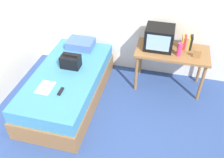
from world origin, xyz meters
TOP-DOWN VIEW (x-y plane):
  - ground_plane at (0.00, 0.00)m, footprint 8.00×8.00m
  - wall_back at (0.00, 2.00)m, footprint 5.20×0.10m
  - bed at (-0.91, 0.87)m, footprint 1.00×2.00m
  - desk at (0.64, 1.59)m, footprint 1.16×0.60m
  - tv at (0.40, 1.62)m, footprint 0.44×0.39m
  - water_bottle at (0.73, 1.47)m, footprint 0.07×0.07m
  - book_row at (0.84, 1.71)m, footprint 0.16×0.17m
  - picture_frame at (1.00, 1.48)m, footprint 0.11×0.02m
  - pillow at (-0.94, 1.63)m, footprint 0.45×0.34m
  - handbag at (-0.89, 1.04)m, footprint 0.30×0.20m
  - magazine at (-1.06, 0.47)m, footprint 0.21×0.29m
  - remote_dark at (-0.81, 0.44)m, footprint 0.04×0.16m

SIDE VIEW (x-z plane):
  - ground_plane at x=0.00m, z-range 0.00..0.00m
  - bed at x=-0.91m, z-range 0.00..0.52m
  - magazine at x=-1.06m, z-range 0.53..0.53m
  - remote_dark at x=-0.81m, z-range 0.53..0.55m
  - pillow at x=-0.94m, z-range 0.53..0.66m
  - handbag at x=-0.89m, z-range 0.51..0.74m
  - desk at x=0.64m, z-range 0.27..1.00m
  - picture_frame at x=1.00m, z-range 0.73..0.85m
  - water_bottle at x=0.73m, z-range 0.73..0.94m
  - book_row at x=0.84m, z-range 0.72..0.95m
  - tv at x=0.40m, z-range 0.73..1.09m
  - wall_back at x=0.00m, z-range 0.00..2.60m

